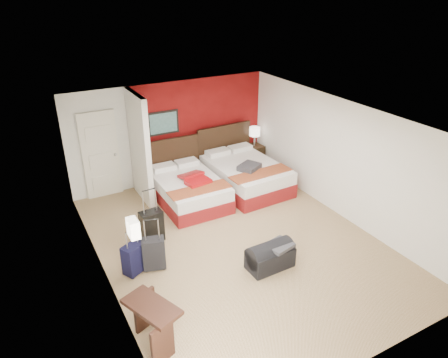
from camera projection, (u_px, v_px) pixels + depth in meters
ground at (237, 242)px, 8.11m from camera, size 6.50×6.50×0.00m
room_walls at (139, 172)px, 8.08m from camera, size 5.02×6.52×2.50m
red_accent_panel at (199, 128)px, 10.44m from camera, size 3.50×0.04×2.50m
partition_wall at (140, 148)px, 9.20m from camera, size 0.12×1.20×2.50m
entry_door at (101, 155)px, 9.44m from camera, size 0.82×0.06×2.05m
bed_left at (189, 191)px, 9.44m from camera, size 1.35×1.93×0.58m
bed_right at (246, 176)px, 10.09m from camera, size 1.57×2.18×0.63m
red_suitcase_open at (194, 179)px, 9.26m from camera, size 0.63×0.80×0.09m
jacket_bundle at (249, 167)px, 9.65m from camera, size 0.63×0.58×0.12m
nightstand at (254, 156)px, 11.24m from camera, size 0.47×0.47×0.61m
table_lamp at (255, 137)px, 10.99m from camera, size 0.31×0.31×0.51m
suitcase_black at (152, 227)px, 8.00m from camera, size 0.44×0.29×0.63m
suitcase_charcoal at (154, 255)px, 7.26m from camera, size 0.45×0.34×0.58m
suitcase_navy at (134, 260)px, 7.16m from camera, size 0.46×0.39×0.54m
duffel_bag at (270, 257)px, 7.33m from camera, size 0.83×0.46×0.41m
jacket_draped at (279, 245)px, 7.25m from camera, size 0.52×0.47×0.06m
desk at (153, 324)px, 5.73m from camera, size 0.70×0.93×0.69m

